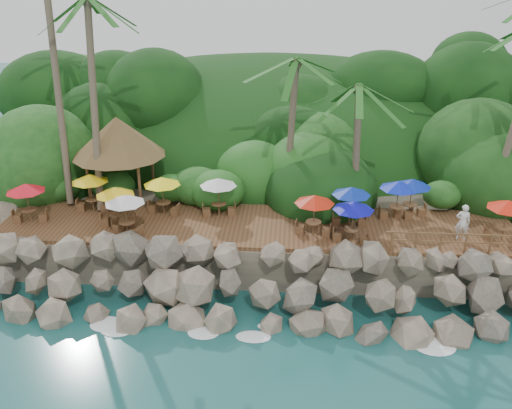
{
  "coord_description": "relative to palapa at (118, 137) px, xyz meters",
  "views": [
    {
      "loc": [
        1.73,
        -18.42,
        14.1
      ],
      "look_at": [
        0.0,
        6.0,
        3.4
      ],
      "focal_mm": 37.58,
      "sensor_mm": 36.0,
      "label": 1
    }
  ],
  "objects": [
    {
      "name": "waiter",
      "position": [
        17.69,
        -4.21,
        -2.59
      ],
      "size": [
        0.74,
        0.57,
        1.81
      ],
      "primitive_type": "imported",
      "rotation": [
        0.0,
        0.0,
        2.92
      ],
      "color": "silver",
      "rests_on": "terrace"
    },
    {
      "name": "land_base",
      "position": [
        7.81,
        6.75,
        -4.74
      ],
      "size": [
        32.0,
        25.2,
        2.1
      ],
      "primitive_type": "cube",
      "color": "gray",
      "rests_on": "ground"
    },
    {
      "name": "foam_line",
      "position": [
        7.81,
        -8.95,
        -5.76
      ],
      "size": [
        25.2,
        0.8,
        0.06
      ],
      "color": "white",
      "rests_on": "ground"
    },
    {
      "name": "palms",
      "position": [
        10.09,
        -0.48,
        6.5
      ],
      "size": [
        29.87,
        7.55,
        15.45
      ],
      "color": "brown",
      "rests_on": "ground"
    },
    {
      "name": "jungle_foliage",
      "position": [
        7.81,
        5.75,
        -5.79
      ],
      "size": [
        44.0,
        16.0,
        12.0
      ],
      "primitive_type": null,
      "color": "#143811",
      "rests_on": "ground"
    },
    {
      "name": "jungle_hill",
      "position": [
        7.81,
        14.25,
        -5.79
      ],
      "size": [
        44.8,
        28.0,
        15.4
      ],
      "primitive_type": "ellipsoid",
      "color": "#143811",
      "rests_on": "ground"
    },
    {
      "name": "dining_clusters",
      "position": [
        7.71,
        -3.29,
        -1.76
      ],
      "size": [
        25.25,
        5.08,
        2.09
      ],
      "color": "brown",
      "rests_on": "terrace"
    },
    {
      "name": "terrace",
      "position": [
        7.81,
        -3.25,
        -3.59
      ],
      "size": [
        26.0,
        5.0,
        0.2
      ],
      "primitive_type": "cube",
      "color": "brown",
      "rests_on": "land_base"
    },
    {
      "name": "railing",
      "position": [
        18.04,
        -5.6,
        -2.88
      ],
      "size": [
        8.3,
        0.1,
        1.0
      ],
      "color": "brown",
      "rests_on": "terrace"
    },
    {
      "name": "palapa",
      "position": [
        0.0,
        0.0,
        0.0
      ],
      "size": [
        5.11,
        5.11,
        4.6
      ],
      "color": "brown",
      "rests_on": "ground"
    },
    {
      "name": "seawall",
      "position": [
        7.81,
        -7.25,
        -4.64
      ],
      "size": [
        29.0,
        4.0,
        2.3
      ],
      "primitive_type": null,
      "color": "gray",
      "rests_on": "ground"
    },
    {
      "name": "ground",
      "position": [
        7.81,
        -9.25,
        -5.79
      ],
      "size": [
        140.0,
        140.0,
        0.0
      ],
      "primitive_type": "plane",
      "color": "#19514F",
      "rests_on": "ground"
    }
  ]
}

